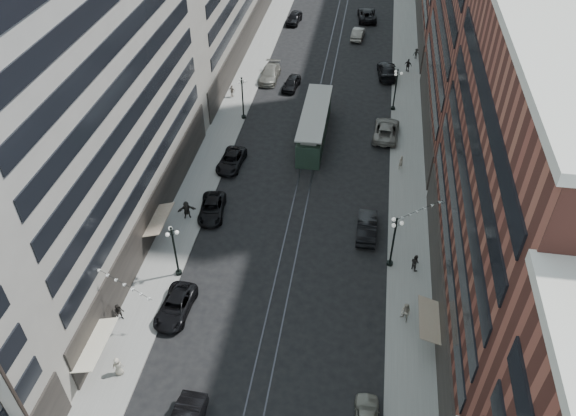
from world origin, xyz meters
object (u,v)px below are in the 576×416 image
Objects in this scene: car_12 at (387,70)px; car_9 at (294,18)px; car_extra_0 at (212,208)px; car_extra_1 at (367,15)px; pedestrian_2 at (119,312)px; car_13 at (291,83)px; car_10 at (367,227)px; pedestrian_5 at (187,210)px; car_14 at (358,34)px; streetcar at (314,126)px; lamppost_sw_far at (175,250)px; pedestrian_9 at (416,54)px; pedestrian_extra_0 at (406,313)px; pedestrian_extra_1 at (408,65)px; car_7 at (231,160)px; car_8 at (270,74)px; pedestrian_6 at (232,91)px; lamppost_se_far at (393,240)px; car_11 at (386,130)px; pedestrian_1 at (118,366)px; pedestrian_7 at (415,262)px; lamppost_se_mid at (396,88)px; lamppost_sw_mid at (243,97)px; pedestrian_8 at (401,162)px; car_2 at (175,306)px.

car_9 is at bearing -53.49° from car_12.
car_extra_1 is at bearing 69.57° from car_extra_0.
car_13 is at bearing 61.95° from pedestrian_2.
pedestrian_5 reaches higher than car_10.
car_13 is 0.92× the size of car_14.
lamppost_sw_far is at bearing -111.00° from streetcar.
pedestrian_2 is at bearing -133.77° from pedestrian_9.
pedestrian_extra_1 is (0.65, 45.27, 0.02)m from pedestrian_extra_0.
car_7 is (3.95, 22.52, -0.26)m from pedestrian_2.
car_8 is 20.78m from car_9.
car_7 is 41.83m from car_9.
pedestrian_6 is at bearing -166.24° from pedestrian_9.
lamppost_se_far is 0.90× the size of car_11.
pedestrian_extra_0 is (-1.92, -49.75, 0.16)m from pedestrian_9.
lamppost_sw_far reaches higher than car_8.
pedestrian_7 is (21.82, 14.23, -0.03)m from pedestrian_1.
pedestrian_6 is 0.26× the size of car_extra_1.
pedestrian_6 is (-2.63, 32.08, -2.11)m from lamppost_sw_far.
lamppost_se_mid is 16.03m from pedestrian_9.
lamppost_sw_mid is 19.07m from lamppost_se_mid.
car_7 is at bearing -139.98° from streetcar.
streetcar is at bearing -72.22° from car_9.
lamppost_se_mid reaches higher than car_13.
pedestrian_8 reaches higher than car_13.
lamppost_se_far is at bearing 85.83° from car_12.
pedestrian_6 is at bearing -13.86° from car_11.
pedestrian_1 is (-1.29, -10.47, -2.09)m from lamppost_sw_far.
car_12 is at bearing 138.80° from pedestrian_extra_0.
pedestrian_extra_0 reaches higher than car_extra_0.
car_8 reaches higher than car_13.
car_8 is 44.14m from pedestrian_extra_0.
lamppost_se_mid is 24.19m from car_10.
pedestrian_1 is 1.03× the size of pedestrian_6.
lamppost_sw_mid is 10.39m from car_7.
car_12 is 3.15× the size of pedestrian_5.
car_12 is 3.97× the size of pedestrian_9.
pedestrian_2 is 0.28× the size of car_8.
streetcar is at bearing -61.80° from pedestrian_8.
lamppost_sw_far reaches higher than pedestrian_2.
pedestrian_5 is 1.26× the size of pedestrian_9.
pedestrian_2 is at bearing 60.14° from car_11.
pedestrian_2 reaches higher than car_14.
car_9 is at bearing 88.31° from lamppost_sw_far.
streetcar reaches higher than car_11.
lamppost_se_far is 28.00m from lamppost_se_mid.
pedestrian_5 reaches higher than pedestrian_9.
streetcar is 28.18m from pedestrian_extra_0.
lamppost_se_far is (18.40, 4.00, 0.00)m from lamppost_sw_far.
car_7 is 2.78× the size of pedestrian_extra_1.
pedestrian_extra_0 reaches higher than car_2.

